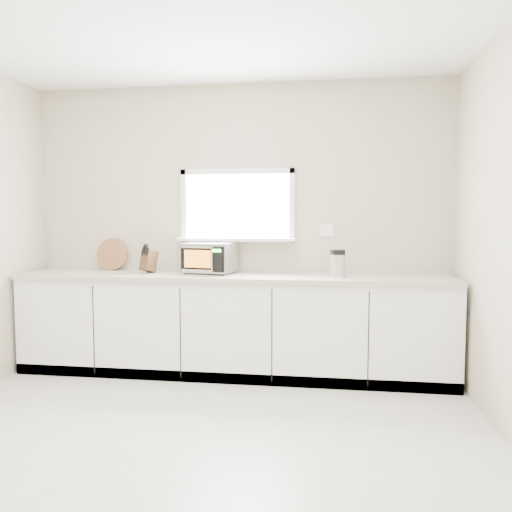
# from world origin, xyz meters

# --- Properties ---
(ground) EXTENTS (4.00, 4.00, 0.00)m
(ground) POSITION_xyz_m (0.00, 0.00, 0.00)
(ground) COLOR beige
(ground) RESTS_ON ground
(back_wall) EXTENTS (4.00, 0.17, 2.70)m
(back_wall) POSITION_xyz_m (0.00, 2.00, 1.36)
(back_wall) COLOR #B4AA8F
(back_wall) RESTS_ON ground
(cabinets) EXTENTS (3.92, 0.60, 0.88)m
(cabinets) POSITION_xyz_m (0.00, 1.70, 0.44)
(cabinets) COLOR white
(cabinets) RESTS_ON ground
(countertop) EXTENTS (3.92, 0.64, 0.04)m
(countertop) POSITION_xyz_m (0.00, 1.69, 0.90)
(countertop) COLOR beige
(countertop) RESTS_ON cabinets
(microwave) EXTENTS (0.49, 0.43, 0.28)m
(microwave) POSITION_xyz_m (-0.23, 1.79, 1.07)
(microwave) COLOR black
(microwave) RESTS_ON countertop
(knife_block) EXTENTS (0.14, 0.21, 0.28)m
(knife_block) POSITION_xyz_m (-0.80, 1.73, 1.04)
(knife_block) COLOR #422A17
(knife_block) RESTS_ON countertop
(cutting_board) EXTENTS (0.31, 0.07, 0.31)m
(cutting_board) POSITION_xyz_m (-1.26, 1.94, 1.08)
(cutting_board) COLOR #926238
(cutting_board) RESTS_ON countertop
(coffee_grinder) EXTENTS (0.16, 0.16, 0.24)m
(coffee_grinder) POSITION_xyz_m (0.95, 1.68, 1.04)
(coffee_grinder) COLOR #B9BCC1
(coffee_grinder) RESTS_ON countertop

